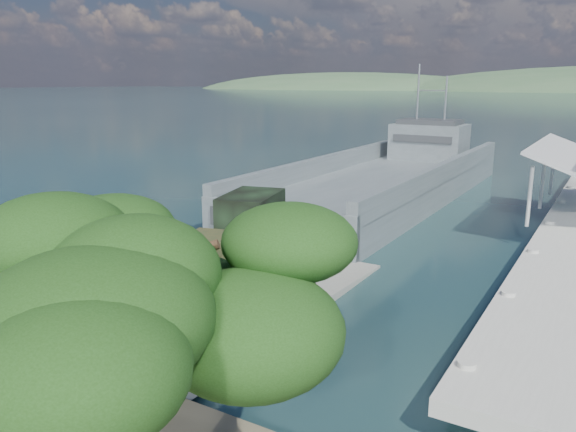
# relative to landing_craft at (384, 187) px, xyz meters

# --- Properties ---
(ground) EXTENTS (1400.00, 1400.00, 0.00)m
(ground) POSITION_rel_landing_craft_xyz_m (0.84, -23.28, -0.90)
(ground) COLOR #19383C
(ground) RESTS_ON ground
(boat_ramp) EXTENTS (10.00, 18.00, 0.50)m
(boat_ramp) POSITION_rel_landing_craft_xyz_m (0.84, -24.28, -0.65)
(boat_ramp) COLOR gray
(boat_ramp) RESTS_ON ground
(shoreline_rocks) EXTENTS (3.20, 5.60, 0.90)m
(shoreline_rocks) POSITION_rel_landing_craft_xyz_m (-5.36, -22.78, -0.90)
(shoreline_rocks) COLOR #535351
(shoreline_rocks) RESTS_ON ground
(landing_craft) EXTENTS (9.48, 37.14, 11.01)m
(landing_craft) POSITION_rel_landing_craft_xyz_m (0.00, 0.00, 0.00)
(landing_craft) COLOR #4E585C
(landing_craft) RESTS_ON ground
(military_truck) EXTENTS (3.87, 7.62, 3.39)m
(military_truck) POSITION_rel_landing_craft_xyz_m (1.70, -20.86, 1.29)
(military_truck) COLOR black
(military_truck) RESTS_ON boat_ramp
(soldier) EXTENTS (0.71, 0.61, 1.63)m
(soldier) POSITION_rel_landing_craft_xyz_m (-0.96, -24.20, 0.42)
(soldier) COLOR #24331C
(soldier) RESTS_ON boat_ramp
(overhang_tree) EXTENTS (7.38, 6.80, 6.70)m
(overhang_tree) POSITION_rel_landing_craft_xyz_m (8.22, -33.38, 4.47)
(overhang_tree) COLOR #382716
(overhang_tree) RESTS_ON ground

